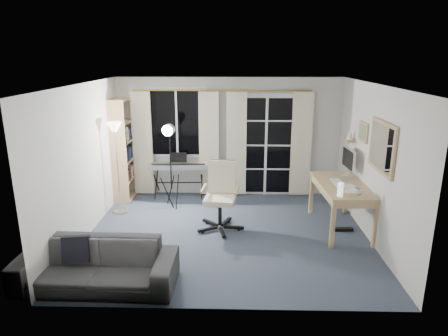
{
  "coord_description": "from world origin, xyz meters",
  "views": [
    {
      "loc": [
        0.1,
        -5.97,
        2.83
      ],
      "look_at": [
        -0.06,
        0.35,
        1.02
      ],
      "focal_mm": 32.0,
      "sensor_mm": 36.0,
      "label": 1
    }
  ],
  "objects_px": {
    "office_chair": "(221,189)",
    "torchiere_lamp": "(115,141)",
    "bookshelf": "(123,151)",
    "mug": "(358,190)",
    "keyboard_piano": "(179,167)",
    "sofa": "(96,258)",
    "studio_light": "(169,140)",
    "monitor": "(348,160)",
    "desk": "(342,190)"
  },
  "relations": [
    {
      "from": "office_chair",
      "to": "mug",
      "type": "distance_m",
      "value": 2.16
    },
    {
      "from": "keyboard_piano",
      "to": "monitor",
      "type": "height_order",
      "value": "monitor"
    },
    {
      "from": "studio_light",
      "to": "monitor",
      "type": "distance_m",
      "value": 3.2
    },
    {
      "from": "studio_light",
      "to": "office_chair",
      "type": "height_order",
      "value": "studio_light"
    },
    {
      "from": "desk",
      "to": "torchiere_lamp",
      "type": "bearing_deg",
      "value": 168.36
    },
    {
      "from": "monitor",
      "to": "sofa",
      "type": "distance_m",
      "value": 4.39
    },
    {
      "from": "monitor",
      "to": "sofa",
      "type": "bearing_deg",
      "value": -151.02
    },
    {
      "from": "mug",
      "to": "keyboard_piano",
      "type": "bearing_deg",
      "value": 147.14
    },
    {
      "from": "studio_light",
      "to": "torchiere_lamp",
      "type": "bearing_deg",
      "value": -155.3
    },
    {
      "from": "office_chair",
      "to": "desk",
      "type": "xyz_separation_m",
      "value": [
        1.99,
        -0.04,
        0.02
      ]
    },
    {
      "from": "bookshelf",
      "to": "desk",
      "type": "relative_size",
      "value": 1.35
    },
    {
      "from": "bookshelf",
      "to": "monitor",
      "type": "bearing_deg",
      "value": -12.73
    },
    {
      "from": "office_chair",
      "to": "keyboard_piano",
      "type": "bearing_deg",
      "value": 129.65
    },
    {
      "from": "monitor",
      "to": "office_chair",
      "type": "bearing_deg",
      "value": -172.0
    },
    {
      "from": "desk",
      "to": "sofa",
      "type": "distance_m",
      "value": 3.95
    },
    {
      "from": "torchiere_lamp",
      "to": "sofa",
      "type": "xyz_separation_m",
      "value": [
        0.39,
        -2.43,
        -0.97
      ]
    },
    {
      "from": "bookshelf",
      "to": "monitor",
      "type": "relative_size",
      "value": 3.57
    },
    {
      "from": "keyboard_piano",
      "to": "mug",
      "type": "bearing_deg",
      "value": -34.96
    },
    {
      "from": "mug",
      "to": "bookshelf",
      "type": "bearing_deg",
      "value": 154.2
    },
    {
      "from": "keyboard_piano",
      "to": "monitor",
      "type": "distance_m",
      "value": 3.26
    },
    {
      "from": "monitor",
      "to": "studio_light",
      "type": "bearing_deg",
      "value": 170.0
    },
    {
      "from": "studio_light",
      "to": "monitor",
      "type": "xyz_separation_m",
      "value": [
        3.16,
        -0.41,
        -0.24
      ]
    },
    {
      "from": "keyboard_piano",
      "to": "studio_light",
      "type": "height_order",
      "value": "studio_light"
    },
    {
      "from": "office_chair",
      "to": "torchiere_lamp",
      "type": "bearing_deg",
      "value": 169.81
    },
    {
      "from": "bookshelf",
      "to": "keyboard_piano",
      "type": "bearing_deg",
      "value": -1.8
    },
    {
      "from": "torchiere_lamp",
      "to": "bookshelf",
      "type": "bearing_deg",
      "value": 98.35
    },
    {
      "from": "torchiere_lamp",
      "to": "mug",
      "type": "distance_m",
      "value": 4.16
    },
    {
      "from": "bookshelf",
      "to": "sofa",
      "type": "relative_size",
      "value": 1.02
    },
    {
      "from": "bookshelf",
      "to": "office_chair",
      "type": "relative_size",
      "value": 1.79
    },
    {
      "from": "desk",
      "to": "sofa",
      "type": "height_order",
      "value": "desk"
    },
    {
      "from": "office_chair",
      "to": "sofa",
      "type": "height_order",
      "value": "office_chair"
    },
    {
      "from": "mug",
      "to": "sofa",
      "type": "xyz_separation_m",
      "value": [
        -3.59,
        -1.32,
        -0.46
      ]
    },
    {
      "from": "bookshelf",
      "to": "mug",
      "type": "distance_m",
      "value": 4.56
    },
    {
      "from": "keyboard_piano",
      "to": "sofa",
      "type": "relative_size",
      "value": 0.61
    },
    {
      "from": "studio_light",
      "to": "monitor",
      "type": "bearing_deg",
      "value": 2.39
    },
    {
      "from": "bookshelf",
      "to": "torchiere_lamp",
      "type": "bearing_deg",
      "value": -80.54
    },
    {
      "from": "monitor",
      "to": "sofa",
      "type": "xyz_separation_m",
      "value": [
        -3.69,
        -2.27,
        -0.69
      ]
    },
    {
      "from": "studio_light",
      "to": "office_chair",
      "type": "distance_m",
      "value": 1.44
    },
    {
      "from": "torchiere_lamp",
      "to": "studio_light",
      "type": "distance_m",
      "value": 0.95
    },
    {
      "from": "office_chair",
      "to": "monitor",
      "type": "relative_size",
      "value": 1.99
    },
    {
      "from": "torchiere_lamp",
      "to": "monitor",
      "type": "bearing_deg",
      "value": -2.34
    },
    {
      "from": "keyboard_piano",
      "to": "studio_light",
      "type": "distance_m",
      "value": 0.88
    },
    {
      "from": "keyboard_piano",
      "to": "bookshelf",
      "type": "bearing_deg",
      "value": 174.99
    },
    {
      "from": "keyboard_piano",
      "to": "sofa",
      "type": "height_order",
      "value": "keyboard_piano"
    },
    {
      "from": "bookshelf",
      "to": "studio_light",
      "type": "xyz_separation_m",
      "value": [
        1.04,
        -0.62,
        0.36
      ]
    },
    {
      "from": "torchiere_lamp",
      "to": "desk",
      "type": "bearing_deg",
      "value": -9.03
    },
    {
      "from": "studio_light",
      "to": "office_chair",
      "type": "bearing_deg",
      "value": -30.18
    },
    {
      "from": "studio_light",
      "to": "sofa",
      "type": "xyz_separation_m",
      "value": [
        -0.53,
        -2.68,
        -0.94
      ]
    },
    {
      "from": "sofa",
      "to": "torchiere_lamp",
      "type": "bearing_deg",
      "value": 100.36
    },
    {
      "from": "bookshelf",
      "to": "desk",
      "type": "distance_m",
      "value": 4.28
    }
  ]
}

